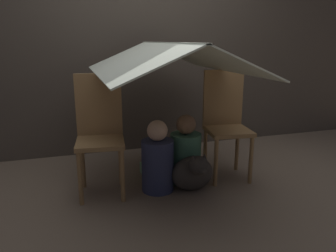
% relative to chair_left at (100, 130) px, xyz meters
% --- Properties ---
extents(ground_plane, '(8.80, 8.80, 0.00)m').
position_rel_chair_left_xyz_m(ground_plane, '(0.57, -0.26, -0.54)').
color(ground_plane, '#7A6651').
extents(wall_back, '(7.00, 0.05, 2.50)m').
position_rel_chair_left_xyz_m(wall_back, '(0.57, 1.02, 0.71)').
color(wall_back, '#4C4238').
rests_on(wall_back, ground_plane).
extents(chair_left, '(0.42, 0.42, 0.99)m').
position_rel_chair_left_xyz_m(chair_left, '(0.00, 0.00, 0.00)').
color(chair_left, olive).
rests_on(chair_left, ground_plane).
extents(chair_right, '(0.43, 0.43, 0.99)m').
position_rel_chair_left_xyz_m(chair_right, '(1.15, -0.00, 0.00)').
color(chair_right, olive).
rests_on(chair_right, ground_plane).
extents(sheet_canopy, '(1.16, 1.60, 0.25)m').
position_rel_chair_left_xyz_m(sheet_canopy, '(0.57, -0.08, 0.58)').
color(sheet_canopy, silver).
extents(person_front, '(0.27, 0.27, 0.62)m').
position_rel_chair_left_xyz_m(person_front, '(0.45, -0.14, -0.27)').
color(person_front, '#2D3351').
rests_on(person_front, ground_plane).
extents(person_second, '(0.28, 0.28, 0.63)m').
position_rel_chair_left_xyz_m(person_second, '(0.74, -0.06, -0.27)').
color(person_second, '#38664C').
rests_on(person_second, ground_plane).
extents(dog, '(0.37, 0.36, 0.38)m').
position_rel_chair_left_xyz_m(dog, '(0.74, -0.26, -0.36)').
color(dog, '#332D28').
rests_on(dog, ground_plane).
extents(floor_cushion, '(0.41, 0.33, 0.10)m').
position_rel_chair_left_xyz_m(floor_cushion, '(0.60, 0.14, -0.49)').
color(floor_cushion, '#7FB27F').
rests_on(floor_cushion, ground_plane).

